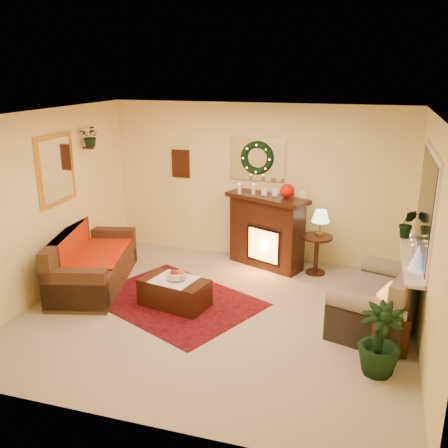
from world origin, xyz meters
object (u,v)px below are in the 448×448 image
(sofa, at_px, (93,258))
(fireplace, at_px, (266,234))
(loveseat, at_px, (381,294))
(end_table_square, at_px, (386,330))
(side_table_round, at_px, (316,254))
(coffee_table, at_px, (175,292))

(sofa, relative_size, fireplace, 1.61)
(fireplace, distance_m, loveseat, 2.36)
(loveseat, bearing_deg, end_table_square, -66.46)
(fireplace, bearing_deg, end_table_square, -25.89)
(fireplace, relative_size, end_table_square, 2.56)
(sofa, distance_m, end_table_square, 4.23)
(side_table_round, bearing_deg, sofa, -155.98)
(loveseat, bearing_deg, side_table_round, 140.97)
(side_table_round, distance_m, end_table_square, 2.31)
(coffee_table, bearing_deg, end_table_square, 4.58)
(sofa, relative_size, side_table_round, 3.15)
(loveseat, distance_m, end_table_square, 0.66)
(end_table_square, distance_m, coffee_table, 2.78)
(fireplace, xyz_separation_m, end_table_square, (1.88, -2.15, -0.28))
(sofa, xyz_separation_m, coffee_table, (1.42, -0.31, -0.22))
(fireplace, relative_size, coffee_table, 1.34)
(end_table_square, bearing_deg, side_table_round, 116.98)
(end_table_square, bearing_deg, sofa, 171.01)
(fireplace, xyz_separation_m, loveseat, (1.80, -1.52, -0.13))
(side_table_round, bearing_deg, end_table_square, -63.02)
(fireplace, relative_size, loveseat, 0.81)
(sofa, distance_m, side_table_round, 3.43)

